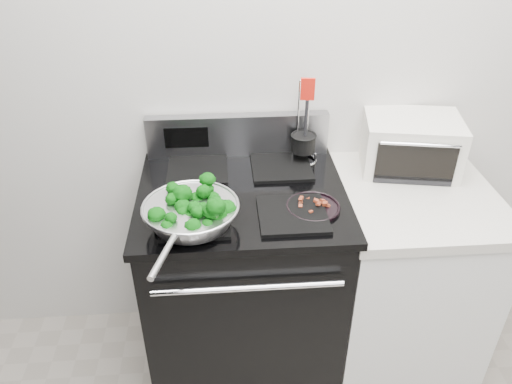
{
  "coord_description": "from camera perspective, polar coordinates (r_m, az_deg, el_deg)",
  "views": [
    {
      "loc": [
        -0.37,
        -0.18,
        1.97
      ],
      "look_at": [
        -0.25,
        1.36,
        0.98
      ],
      "focal_mm": 35.0,
      "sensor_mm": 36.0,
      "label": 1
    }
  ],
  "objects": [
    {
      "name": "back_wall",
      "position": [
        2.06,
        6.35,
        14.98
      ],
      "size": [
        4.0,
        0.02,
        2.7
      ],
      "primitive_type": "cube",
      "color": "silver",
      "rests_on": "ground"
    },
    {
      "name": "gas_range",
      "position": [
        2.18,
        -1.44,
        -10.26
      ],
      "size": [
        0.79,
        0.69,
        1.13
      ],
      "color": "black",
      "rests_on": "floor"
    },
    {
      "name": "counter",
      "position": [
        2.32,
        16.0,
        -9.54
      ],
      "size": [
        0.62,
        0.68,
        0.92
      ],
      "color": "white",
      "rests_on": "floor"
    },
    {
      "name": "skillet",
      "position": [
        1.7,
        -7.45,
        -2.38
      ],
      "size": [
        0.33,
        0.51,
        0.07
      ],
      "rotation": [
        0.0,
        0.0,
        -0.28
      ],
      "color": "silver",
      "rests_on": "gas_range"
    },
    {
      "name": "broccoli_pile",
      "position": [
        1.69,
        -7.47,
        -1.81
      ],
      "size": [
        0.26,
        0.26,
        0.09
      ],
      "primitive_type": null,
      "color": "black",
      "rests_on": "skillet"
    },
    {
      "name": "bacon_plate",
      "position": [
        1.8,
        6.54,
        -1.46
      ],
      "size": [
        0.2,
        0.2,
        0.04
      ],
      "rotation": [
        0.0,
        0.0,
        -0.03
      ],
      "color": "black",
      "rests_on": "gas_range"
    },
    {
      "name": "utensil_holder",
      "position": [
        2.07,
        5.4,
        5.11
      ],
      "size": [
        0.12,
        0.12,
        0.37
      ],
      "rotation": [
        0.0,
        0.0,
        -0.16
      ],
      "color": "silver",
      "rests_on": "gas_range"
    },
    {
      "name": "toaster_oven",
      "position": [
        2.16,
        17.24,
        5.31
      ],
      "size": [
        0.43,
        0.35,
        0.22
      ],
      "rotation": [
        0.0,
        0.0,
        -0.18
      ],
      "color": "white",
      "rests_on": "counter"
    }
  ]
}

